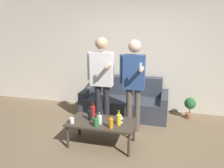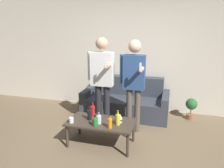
# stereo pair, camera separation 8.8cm
# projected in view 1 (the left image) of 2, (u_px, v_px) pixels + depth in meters

# --- Properties ---
(ground_plane) EXTENTS (16.00, 16.00, 0.00)m
(ground_plane) POSITION_uv_depth(u_px,v_px,m) (107.00, 155.00, 3.40)
(ground_plane) COLOR #756047
(wall_back) EXTENTS (8.00, 0.06, 2.70)m
(wall_back) POSITION_uv_depth(u_px,v_px,m) (132.00, 53.00, 5.12)
(wall_back) COLOR beige
(wall_back) RESTS_ON ground_plane
(couch) EXTENTS (1.89, 0.85, 0.84)m
(couch) POSITION_uv_depth(u_px,v_px,m) (125.00, 102.00, 4.96)
(couch) COLOR #383D47
(couch) RESTS_ON ground_plane
(coffee_table) EXTENTS (1.12, 0.59, 0.42)m
(coffee_table) POSITION_uv_depth(u_px,v_px,m) (102.00, 124.00, 3.63)
(coffee_table) COLOR #3D3328
(coffee_table) RESTS_ON ground_plane
(bottle_orange) EXTENTS (0.07, 0.07, 0.22)m
(bottle_orange) POSITION_uv_depth(u_px,v_px,m) (111.00, 123.00, 3.37)
(bottle_orange) COLOR orange
(bottle_orange) RESTS_ON coffee_table
(bottle_green) EXTENTS (0.08, 0.08, 0.25)m
(bottle_green) POSITION_uv_depth(u_px,v_px,m) (93.00, 111.00, 3.83)
(bottle_green) COLOR #B21E1E
(bottle_green) RESTS_ON coffee_table
(bottle_dark) EXTENTS (0.07, 0.07, 0.23)m
(bottle_dark) POSITION_uv_depth(u_px,v_px,m) (90.00, 115.00, 3.66)
(bottle_dark) COLOR black
(bottle_dark) RESTS_ON coffee_table
(bottle_yellow) EXTENTS (0.08, 0.08, 0.18)m
(bottle_yellow) POSITION_uv_depth(u_px,v_px,m) (100.00, 119.00, 3.53)
(bottle_yellow) COLOR silver
(bottle_yellow) RESTS_ON coffee_table
(bottle_red) EXTENTS (0.08, 0.08, 0.18)m
(bottle_red) POSITION_uv_depth(u_px,v_px,m) (96.00, 122.00, 3.44)
(bottle_red) COLOR #23752D
(bottle_red) RESTS_ON coffee_table
(bottle_clear) EXTENTS (0.07, 0.07, 0.24)m
(bottle_clear) POSITION_uv_depth(u_px,v_px,m) (119.00, 119.00, 3.48)
(bottle_clear) COLOR yellow
(bottle_clear) RESTS_ON coffee_table
(wine_glass_near) EXTENTS (0.08, 0.08, 0.15)m
(wine_glass_near) POSITION_uv_depth(u_px,v_px,m) (121.00, 117.00, 3.56)
(wine_glass_near) COLOR silver
(wine_glass_near) RESTS_ON coffee_table
(cup_on_table) EXTENTS (0.07, 0.07, 0.09)m
(cup_on_table) POSITION_uv_depth(u_px,v_px,m) (72.00, 120.00, 3.55)
(cup_on_table) COLOR white
(cup_on_table) RESTS_ON coffee_table
(person_standing_left) EXTENTS (0.50, 0.45, 1.77)m
(person_standing_left) POSITION_uv_depth(u_px,v_px,m) (102.00, 75.00, 4.14)
(person_standing_left) COLOR #232328
(person_standing_left) RESTS_ON ground_plane
(person_standing_right) EXTENTS (0.46, 0.43, 1.73)m
(person_standing_right) POSITION_uv_depth(u_px,v_px,m) (134.00, 78.00, 3.96)
(person_standing_right) COLOR brown
(person_standing_right) RESTS_ON ground_plane
(potted_plant) EXTENTS (0.25, 0.25, 0.47)m
(potted_plant) POSITION_uv_depth(u_px,v_px,m) (190.00, 106.00, 4.72)
(potted_plant) COLOR #936042
(potted_plant) RESTS_ON ground_plane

